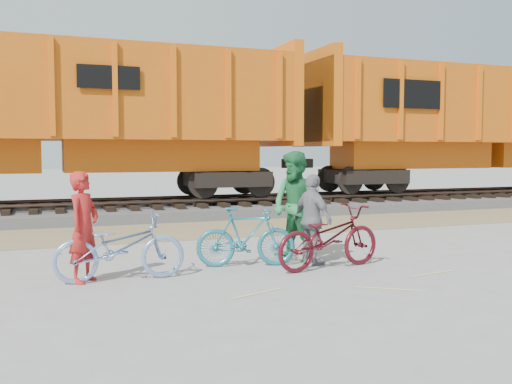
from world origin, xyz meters
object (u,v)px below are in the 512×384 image
hopper_car_center (51,112)px  bicycle_maroon (329,237)px  bicycle_teal (246,237)px  person_woman (313,219)px  person_man (296,206)px  bicycle_blue (120,247)px  person_solo (84,227)px  hopper_car_right (482,122)px

hopper_car_center → bicycle_maroon: 9.89m
bicycle_teal → person_woman: 1.17m
bicycle_teal → person_woman: (1.11, -0.24, 0.27)m
hopper_car_center → bicycle_teal: bearing=-70.4°
bicycle_teal → person_woman: bearing=-88.4°
hopper_car_center → bicycle_teal: (2.86, -8.02, -2.51)m
person_man → bicycle_maroon: bearing=-11.0°
person_woman → bicycle_blue: bearing=77.5°
bicycle_blue → person_woman: person_woman is taller
hopper_car_center → person_woman: size_ratio=9.10×
person_solo → person_man: person_man is taller
hopper_car_center → person_solo: (0.26, -8.25, -2.19)m
bicycle_teal → person_man: (1.00, 0.20, 0.46)m
person_solo → person_man: (3.60, 0.43, 0.15)m
hopper_car_center → hopper_car_right: 15.00m
person_solo → person_man: size_ratio=0.85×
hopper_car_center → bicycle_maroon: (4.07, -8.66, -2.49)m
person_woman → hopper_car_right: bearing=-67.3°
hopper_car_center → person_solo: bearing=-88.2°
hopper_car_center → hopper_car_right: bearing=0.0°
hopper_car_right → person_man: 13.76m
hopper_car_center → person_man: hopper_car_center is taller
person_solo → person_man: bearing=-47.1°
bicycle_maroon → person_solo: (-3.81, 0.41, 0.29)m
person_woman → hopper_car_center: bearing=11.6°
bicycle_maroon → person_solo: bearing=74.1°
person_solo → bicycle_blue: bearing=-65.3°
hopper_car_right → bicycle_blue: bearing=-149.6°
hopper_car_center → bicycle_blue: hopper_car_center is taller
hopper_car_center → hopper_car_right: size_ratio=1.00×
person_woman → bicycle_maroon: bearing=179.9°
hopper_car_right → bicycle_blue: 16.69m
person_man → person_woman: bearing=-11.1°
bicycle_teal → bicycle_maroon: size_ratio=0.84×
hopper_car_right → bicycle_teal: hopper_car_right is taller
bicycle_teal → person_man: 1.12m
hopper_car_right → person_solo: (-14.74, -8.25, -2.19)m
bicycle_blue → bicycle_maroon: bicycle_maroon is taller
bicycle_blue → bicycle_maroon: (3.31, -0.31, 0.02)m
hopper_car_center → hopper_car_right: same height
bicycle_blue → bicycle_teal: 2.12m
hopper_car_center → bicycle_maroon: size_ratio=7.10×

